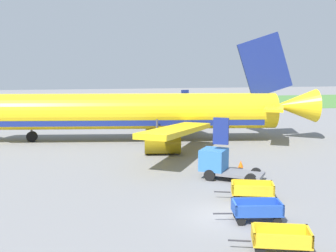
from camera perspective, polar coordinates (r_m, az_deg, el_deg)
ground_plane at (r=23.79m, az=7.65°, el=-11.86°), size 220.00×220.00×0.00m
grass_strip at (r=84.41m, az=-5.35°, el=2.97°), size 220.00×28.00×0.06m
airplane at (r=44.61m, az=-3.43°, el=1.86°), size 37.65×30.32×11.34m
baggage_cart_nearest at (r=19.91m, az=14.84°, el=-14.41°), size 3.61×2.06×1.07m
baggage_cart_second_in_row at (r=23.16m, az=11.77°, el=-10.96°), size 3.62×1.75×1.07m
baggage_cart_third_in_row at (r=26.49m, az=11.18°, el=-8.43°), size 3.62×2.05×1.07m
service_truck_beside_carts at (r=30.72m, az=7.00°, el=-4.98°), size 4.70×4.00×2.10m
traffic_cone_near_plane at (r=34.29m, az=9.70°, el=-5.02°), size 0.43×0.43×0.56m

